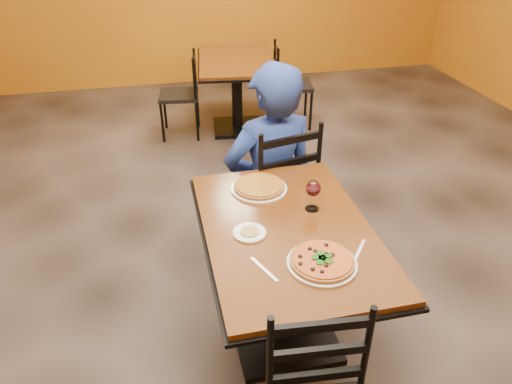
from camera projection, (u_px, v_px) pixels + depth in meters
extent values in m
cube|color=black|center=(263.00, 277.00, 3.13)|extent=(7.00, 8.00, 0.01)
cube|color=brown|center=(288.00, 230.00, 2.32)|extent=(0.80, 1.20, 0.03)
cube|color=black|center=(288.00, 234.00, 2.34)|extent=(0.83, 1.23, 0.02)
cylinder|color=black|center=(285.00, 286.00, 2.52)|extent=(0.12, 0.12, 0.66)
cube|color=black|center=(283.00, 332.00, 2.70)|extent=(0.55, 0.55, 0.04)
cube|color=brown|center=(236.00, 61.00, 4.74)|extent=(0.86, 1.18, 0.03)
cube|color=black|center=(236.00, 63.00, 4.75)|extent=(0.89, 1.21, 0.02)
cylinder|color=black|center=(237.00, 96.00, 4.93)|extent=(0.11, 0.11, 0.66)
cube|color=black|center=(238.00, 127.00, 5.11)|extent=(0.56, 0.56, 0.04)
imported|color=navy|center=(271.00, 162.00, 3.09)|extent=(0.70, 0.52, 1.32)
cylinder|color=white|center=(322.00, 263.00, 2.08)|extent=(0.31, 0.31, 0.01)
cylinder|color=#99190B|center=(322.00, 261.00, 2.08)|extent=(0.28, 0.28, 0.02)
cylinder|color=white|center=(259.00, 188.00, 2.62)|extent=(0.31, 0.31, 0.01)
cylinder|color=#B18A22|center=(259.00, 186.00, 2.61)|extent=(0.28, 0.28, 0.02)
cylinder|color=white|center=(250.00, 233.00, 2.27)|extent=(0.16, 0.16, 0.01)
cylinder|color=tan|center=(250.00, 231.00, 2.27)|extent=(0.09, 0.09, 0.01)
cube|color=silver|center=(264.00, 269.00, 2.05)|extent=(0.09, 0.18, 0.00)
cube|color=silver|center=(358.00, 253.00, 2.15)|extent=(0.14, 0.17, 0.00)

